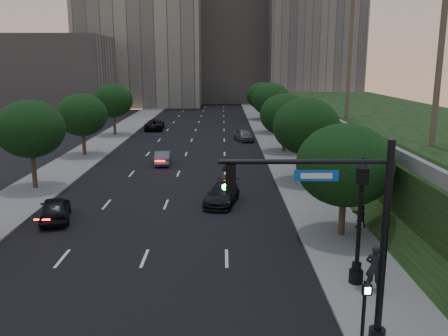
{
  "coord_description": "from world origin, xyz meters",
  "views": [
    {
      "loc": [
        3.81,
        -16.53,
        9.32
      ],
      "look_at": [
        3.88,
        9.18,
        3.6
      ],
      "focal_mm": 38.0,
      "sensor_mm": 36.0,
      "label": 1
    }
  ],
  "objects_px": {
    "street_lamp": "(359,227)",
    "sedan_near_right": "(222,195)",
    "traffic_signal_mast": "(351,241)",
    "pedestrian_b": "(359,212)",
    "sedan_mid_left": "(163,157)",
    "pedestrian_c": "(324,184)",
    "pedestrian_a": "(374,268)",
    "sedan_far_left": "(155,125)",
    "sedan_far_right": "(244,135)",
    "sedan_near_left": "(55,209)"
  },
  "relations": [
    {
      "from": "traffic_signal_mast",
      "to": "sedan_near_left",
      "type": "xyz_separation_m",
      "value": [
        -14.28,
        12.86,
        -2.95
      ]
    },
    {
      "from": "traffic_signal_mast",
      "to": "pedestrian_b",
      "type": "xyz_separation_m",
      "value": [
        3.59,
        11.2,
        -2.66
      ]
    },
    {
      "from": "pedestrian_b",
      "to": "traffic_signal_mast",
      "type": "bearing_deg",
      "value": 61.3
    },
    {
      "from": "street_lamp",
      "to": "sedan_far_left",
      "type": "bearing_deg",
      "value": 107.67
    },
    {
      "from": "sedan_far_left",
      "to": "street_lamp",
      "type": "bearing_deg",
      "value": 104.88
    },
    {
      "from": "pedestrian_b",
      "to": "pedestrian_c",
      "type": "height_order",
      "value": "pedestrian_c"
    },
    {
      "from": "traffic_signal_mast",
      "to": "sedan_far_left",
      "type": "relative_size",
      "value": 1.29
    },
    {
      "from": "sedan_mid_left",
      "to": "sedan_far_right",
      "type": "xyz_separation_m",
      "value": [
        8.18,
        13.57,
        0.06
      ]
    },
    {
      "from": "traffic_signal_mast",
      "to": "street_lamp",
      "type": "relative_size",
      "value": 1.25
    },
    {
      "from": "street_lamp",
      "to": "sedan_near_right",
      "type": "xyz_separation_m",
      "value": [
        -5.73,
        12.02,
        -1.98
      ]
    },
    {
      "from": "sedan_near_right",
      "to": "pedestrian_c",
      "type": "relative_size",
      "value": 2.61
    },
    {
      "from": "sedan_mid_left",
      "to": "pedestrian_a",
      "type": "bearing_deg",
      "value": 111.16
    },
    {
      "from": "street_lamp",
      "to": "sedan_far_right",
      "type": "height_order",
      "value": "street_lamp"
    },
    {
      "from": "sedan_near_right",
      "to": "traffic_signal_mast",
      "type": "bearing_deg",
      "value": -63.44
    },
    {
      "from": "sedan_mid_left",
      "to": "sedan_near_right",
      "type": "height_order",
      "value": "sedan_near_right"
    },
    {
      "from": "sedan_near_right",
      "to": "street_lamp",
      "type": "bearing_deg",
      "value": -52.5
    },
    {
      "from": "sedan_near_left",
      "to": "street_lamp",
      "type": "bearing_deg",
      "value": 135.86
    },
    {
      "from": "sedan_mid_left",
      "to": "pedestrian_c",
      "type": "distance_m",
      "value": 17.1
    },
    {
      "from": "sedan_near_left",
      "to": "sedan_near_right",
      "type": "height_order",
      "value": "sedan_near_left"
    },
    {
      "from": "sedan_mid_left",
      "to": "sedan_far_right",
      "type": "distance_m",
      "value": 15.84
    },
    {
      "from": "traffic_signal_mast",
      "to": "pedestrian_c",
      "type": "xyz_separation_m",
      "value": [
        2.92,
        17.54,
        -2.65
      ]
    },
    {
      "from": "traffic_signal_mast",
      "to": "sedan_near_left",
      "type": "relative_size",
      "value": 1.64
    },
    {
      "from": "street_lamp",
      "to": "pedestrian_b",
      "type": "xyz_separation_m",
      "value": [
        2.07,
        7.0,
        -1.63
      ]
    },
    {
      "from": "sedan_mid_left",
      "to": "pedestrian_b",
      "type": "xyz_separation_m",
      "value": [
        13.36,
        -17.8,
        0.35
      ]
    },
    {
      "from": "street_lamp",
      "to": "traffic_signal_mast",
      "type": "bearing_deg",
      "value": -109.94
    },
    {
      "from": "street_lamp",
      "to": "pedestrian_a",
      "type": "distance_m",
      "value": 1.74
    },
    {
      "from": "sedan_far_left",
      "to": "pedestrian_a",
      "type": "bearing_deg",
      "value": 105.22
    },
    {
      "from": "sedan_near_right",
      "to": "pedestrian_a",
      "type": "xyz_separation_m",
      "value": [
        6.26,
        -12.68,
        0.46
      ]
    },
    {
      "from": "sedan_far_right",
      "to": "pedestrian_b",
      "type": "distance_m",
      "value": 31.8
    },
    {
      "from": "sedan_near_left",
      "to": "pedestrian_a",
      "type": "height_order",
      "value": "pedestrian_a"
    },
    {
      "from": "sedan_far_right",
      "to": "sedan_near_right",
      "type": "bearing_deg",
      "value": -110.66
    },
    {
      "from": "sedan_mid_left",
      "to": "pedestrian_c",
      "type": "height_order",
      "value": "pedestrian_c"
    },
    {
      "from": "street_lamp",
      "to": "pedestrian_b",
      "type": "bearing_deg",
      "value": 73.52
    },
    {
      "from": "pedestrian_a",
      "to": "pedestrian_b",
      "type": "distance_m",
      "value": 7.81
    },
    {
      "from": "traffic_signal_mast",
      "to": "sedan_far_right",
      "type": "distance_m",
      "value": 42.7
    },
    {
      "from": "sedan_near_left",
      "to": "pedestrian_b",
      "type": "xyz_separation_m",
      "value": [
        17.87,
        -1.66,
        0.28
      ]
    },
    {
      "from": "traffic_signal_mast",
      "to": "pedestrian_b",
      "type": "distance_m",
      "value": 12.06
    },
    {
      "from": "sedan_far_left",
      "to": "pedestrian_b",
      "type": "relative_size",
      "value": 3.17
    },
    {
      "from": "pedestrian_c",
      "to": "sedan_near_right",
      "type": "bearing_deg",
      "value": 9.36
    },
    {
      "from": "sedan_far_right",
      "to": "pedestrian_c",
      "type": "distance_m",
      "value": 25.44
    },
    {
      "from": "sedan_mid_left",
      "to": "sedan_near_left",
      "type": "bearing_deg",
      "value": 70.64
    },
    {
      "from": "sedan_near_right",
      "to": "sedan_far_right",
      "type": "xyz_separation_m",
      "value": [
        2.63,
        26.35,
        0.06
      ]
    },
    {
      "from": "sedan_mid_left",
      "to": "pedestrian_c",
      "type": "xyz_separation_m",
      "value": [
        12.69,
        -11.47,
        0.36
      ]
    },
    {
      "from": "traffic_signal_mast",
      "to": "pedestrian_b",
      "type": "bearing_deg",
      "value": 72.21
    },
    {
      "from": "sedan_near_left",
      "to": "traffic_signal_mast",
      "type": "bearing_deg",
      "value": 122.59
    },
    {
      "from": "sedan_far_left",
      "to": "traffic_signal_mast",
      "type": "bearing_deg",
      "value": 101.99
    },
    {
      "from": "traffic_signal_mast",
      "to": "sedan_near_right",
      "type": "bearing_deg",
      "value": 104.55
    },
    {
      "from": "pedestrian_a",
      "to": "pedestrian_c",
      "type": "distance_m",
      "value": 14.02
    },
    {
      "from": "sedan_far_left",
      "to": "pedestrian_a",
      "type": "xyz_separation_m",
      "value": [
        15.86,
        -48.8,
        0.36
      ]
    },
    {
      "from": "sedan_near_right",
      "to": "pedestrian_b",
      "type": "xyz_separation_m",
      "value": [
        7.8,
        -5.02,
        0.35
      ]
    }
  ]
}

